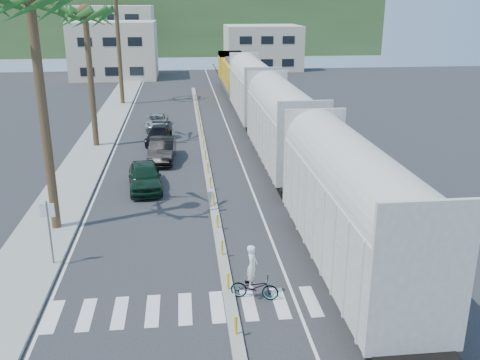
% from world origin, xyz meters
% --- Properties ---
extents(ground, '(140.00, 140.00, 0.00)m').
position_xyz_m(ground, '(0.00, 0.00, 0.00)').
color(ground, '#28282B').
rests_on(ground, ground).
extents(sidewalk, '(3.00, 90.00, 0.15)m').
position_xyz_m(sidewalk, '(-8.50, 25.00, 0.07)').
color(sidewalk, gray).
rests_on(sidewalk, ground).
extents(rails, '(1.56, 100.00, 0.06)m').
position_xyz_m(rails, '(5.00, 28.00, 0.03)').
color(rails, black).
rests_on(rails, ground).
extents(median, '(0.45, 60.00, 0.85)m').
position_xyz_m(median, '(0.00, 19.96, 0.09)').
color(median, gray).
rests_on(median, ground).
extents(crosswalk, '(14.00, 2.20, 0.01)m').
position_xyz_m(crosswalk, '(0.00, -2.00, 0.01)').
color(crosswalk, silver).
rests_on(crosswalk, ground).
extents(lane_markings, '(9.42, 90.00, 0.01)m').
position_xyz_m(lane_markings, '(-2.15, 25.00, 0.00)').
color(lane_markings, silver).
rests_on(lane_markings, ground).
extents(freight_train, '(3.00, 60.94, 5.85)m').
position_xyz_m(freight_train, '(5.00, 20.36, 2.91)').
color(freight_train, '#B5B2A6').
rests_on(freight_train, ground).
extents(palm_trees, '(3.50, 37.20, 13.75)m').
position_xyz_m(palm_trees, '(-8.10, 22.70, 10.81)').
color(palm_trees, brown).
rests_on(palm_trees, ground).
extents(street_sign, '(0.60, 0.08, 3.00)m').
position_xyz_m(street_sign, '(-7.30, 2.00, 1.97)').
color(street_sign, slate).
rests_on(street_sign, ground).
extents(buildings, '(38.00, 27.00, 10.00)m').
position_xyz_m(buildings, '(-6.41, 71.66, 4.36)').
color(buildings, beige).
rests_on(buildings, ground).
extents(hillside, '(80.00, 20.00, 12.00)m').
position_xyz_m(hillside, '(0.00, 100.00, 6.00)').
color(hillside, '#385628').
rests_on(hillside, ground).
extents(car_lead, '(2.86, 5.15, 1.63)m').
position_xyz_m(car_lead, '(-3.93, 11.62, 0.81)').
color(car_lead, black).
rests_on(car_lead, ground).
extents(car_second, '(2.22, 5.08, 1.62)m').
position_xyz_m(car_second, '(-3.06, 17.56, 0.81)').
color(car_second, black).
rests_on(car_second, ground).
extents(car_third, '(2.58, 4.81, 1.31)m').
position_xyz_m(car_third, '(-3.47, 22.80, 0.65)').
color(car_third, black).
rests_on(car_third, ground).
extents(car_rear, '(1.96, 4.22, 1.17)m').
position_xyz_m(car_rear, '(-3.81, 28.23, 0.58)').
color(car_rear, '#ADB0B2').
rests_on(car_rear, ground).
extents(cyclist, '(1.64, 2.20, 2.24)m').
position_xyz_m(cyclist, '(0.95, -1.53, 0.70)').
color(cyclist, '#9EA0A5').
rests_on(cyclist, ground).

